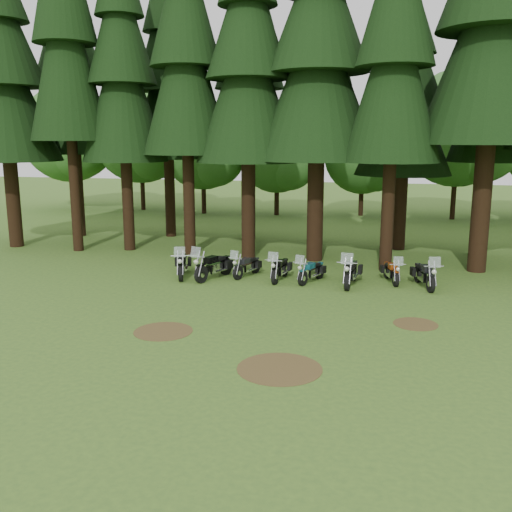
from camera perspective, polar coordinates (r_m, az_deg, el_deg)
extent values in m
plane|color=#3B5F23|center=(18.68, 1.72, -6.29)|extent=(120.00, 120.00, 0.00)
cylinder|color=black|center=(33.35, -23.15, 5.57)|extent=(0.73, 0.73, 5.51)
cone|color=black|center=(33.30, -23.90, 14.63)|extent=(5.49, 5.49, 6.89)
cylinder|color=black|center=(30.88, -17.68, 6.72)|extent=(0.52, 0.52, 6.77)
cone|color=black|center=(31.06, -18.46, 18.72)|extent=(3.92, 3.92, 8.47)
cylinder|color=black|center=(30.47, -12.72, 5.75)|extent=(0.58, 0.58, 5.53)
cone|color=black|center=(30.41, -13.18, 15.72)|extent=(4.32, 4.32, 6.91)
cone|color=black|center=(30.83, -13.48, 21.77)|extent=(3.46, 3.46, 5.83)
cylinder|color=black|center=(28.80, -6.72, 6.08)|extent=(0.58, 0.58, 5.99)
cone|color=black|center=(28.82, -7.01, 17.51)|extent=(4.32, 4.32, 7.49)
cylinder|color=black|center=(27.81, -0.79, 5.53)|extent=(0.66, 0.66, 5.57)
cone|color=black|center=(27.75, -0.82, 16.54)|extent=(4.95, 4.95, 6.96)
cone|color=black|center=(28.23, -0.84, 23.20)|extent=(3.96, 3.96, 5.87)
cylinder|color=black|center=(27.23, 5.96, 5.47)|extent=(0.77, 0.77, 5.70)
cone|color=black|center=(27.20, 6.21, 16.98)|extent=(5.81, 5.81, 7.12)
cone|color=black|center=(27.72, 6.38, 23.92)|extent=(4.65, 4.65, 6.01)
cylinder|color=black|center=(25.59, 13.05, 4.86)|extent=(0.55, 0.55, 5.71)
cone|color=black|center=(25.56, 13.64, 17.12)|extent=(4.15, 4.15, 7.14)
cylinder|color=black|center=(26.55, 21.66, 5.56)|extent=(0.80, 0.80, 6.62)
cone|color=black|center=(26.73, 22.74, 19.18)|extent=(5.98, 5.98, 8.27)
cylinder|color=black|center=(35.79, -17.42, 6.61)|extent=(0.67, 0.67, 5.87)
cone|color=black|center=(35.79, -17.99, 15.60)|extent=(5.00, 5.00, 7.33)
cone|color=black|center=(36.22, -18.36, 21.06)|extent=(4.00, 4.00, 6.19)
cylinder|color=black|center=(34.38, -8.62, 6.54)|extent=(0.60, 0.60, 5.53)
cone|color=black|center=(34.32, -8.90, 15.38)|extent=(4.52, 4.52, 6.91)
cone|color=black|center=(34.70, -9.08, 20.76)|extent=(3.62, 3.62, 5.83)
cylinder|color=black|center=(32.92, -0.63, 6.47)|extent=(0.65, 0.65, 5.55)
cone|color=black|center=(32.87, -0.65, 15.75)|extent=(4.85, 4.85, 6.94)
cone|color=black|center=(33.27, -0.67, 21.40)|extent=(3.88, 3.88, 5.86)
cylinder|color=black|center=(30.75, 6.01, 6.01)|extent=(0.58, 0.58, 5.52)
cone|color=black|center=(30.69, 6.23, 15.88)|extent=(4.35, 4.35, 6.90)
cone|color=black|center=(31.10, 6.37, 21.88)|extent=(3.48, 3.48, 5.83)
cylinder|color=black|center=(30.84, 14.24, 4.96)|extent=(0.66, 0.66, 4.70)
cone|color=black|center=(30.67, 14.67, 13.34)|extent=(4.94, 4.94, 5.87)
cone|color=black|center=(30.90, 14.95, 18.47)|extent=(3.95, 3.95, 4.96)
cone|color=black|center=(31.25, 15.17, 22.48)|extent=(2.77, 2.77, 3.91)
cylinder|color=black|center=(30.74, 21.85, 5.28)|extent=(0.53, 0.53, 5.56)
cone|color=black|center=(30.69, 22.63, 15.21)|extent=(3.94, 3.94, 6.95)
cone|color=black|center=(31.11, 23.13, 21.23)|extent=(3.15, 3.15, 5.87)
cylinder|color=black|center=(50.35, -17.89, 6.44)|extent=(0.36, 0.36, 3.33)
sphere|color=#265F1C|center=(50.19, -18.21, 11.50)|extent=(7.78, 7.78, 7.78)
sphere|color=#265F1C|center=(48.74, -17.34, 10.65)|extent=(5.55, 5.55, 5.55)
cylinder|color=black|center=(47.93, -11.26, 6.52)|extent=(0.36, 0.36, 3.29)
sphere|color=#265F1C|center=(47.75, -11.47, 11.78)|extent=(7.69, 7.69, 7.69)
sphere|color=#265F1C|center=(46.42, -10.39, 10.88)|extent=(5.49, 5.49, 5.49)
cylinder|color=black|center=(44.94, -5.25, 6.05)|extent=(0.36, 0.36, 2.80)
sphere|color=#265F1C|center=(44.74, -5.34, 10.81)|extent=(6.53, 6.53, 6.53)
sphere|color=#265F1C|center=(43.69, -4.22, 9.96)|extent=(4.67, 4.67, 4.67)
cylinder|color=black|center=(43.79, 2.08, 5.78)|extent=(0.36, 0.36, 2.55)
sphere|color=#265F1C|center=(43.58, 2.11, 10.23)|extent=(5.95, 5.95, 5.95)
sphere|color=#265F1C|center=(42.74, 3.29, 9.40)|extent=(4.25, 4.25, 4.25)
cylinder|color=black|center=(44.19, 10.46, 5.60)|extent=(0.36, 0.36, 2.47)
sphere|color=#265F1C|center=(43.98, 10.62, 9.87)|extent=(5.76, 5.76, 5.76)
sphere|color=#265F1C|center=(43.30, 11.87, 9.03)|extent=(4.12, 4.12, 4.12)
cylinder|color=black|center=(43.77, 19.15, 5.78)|extent=(0.36, 0.36, 3.52)
sphere|color=#265F1C|center=(43.59, 19.57, 11.93)|extent=(8.21, 8.21, 8.21)
sphere|color=#265F1C|center=(42.82, 21.53, 10.70)|extent=(5.87, 5.87, 5.87)
cylinder|color=#4C3D1E|center=(17.71, -9.26, -7.44)|extent=(1.80, 1.80, 0.01)
cylinder|color=#4C3D1E|center=(18.83, 15.66, -6.57)|extent=(1.40, 1.40, 0.01)
cylinder|color=#4C3D1E|center=(14.81, 2.37, -11.18)|extent=(2.20, 2.20, 0.01)
cylinder|color=black|center=(23.57, -7.54, -1.69)|extent=(0.34, 0.72, 0.70)
cylinder|color=black|center=(25.17, -7.25, -0.83)|extent=(0.34, 0.72, 0.70)
cube|color=silver|center=(24.40, -7.39, -1.00)|extent=(0.50, 0.80, 0.36)
cube|color=black|center=(24.08, -7.45, -0.24)|extent=(0.47, 0.65, 0.26)
cube|color=black|center=(24.57, -7.37, -0.10)|extent=(0.47, 0.65, 0.13)
cube|color=silver|center=(23.06, -7.66, 0.41)|extent=(0.47, 0.25, 0.42)
cylinder|color=black|center=(23.21, -5.50, -1.83)|extent=(0.39, 0.73, 0.72)
cylinder|color=black|center=(24.51, -3.03, -1.07)|extent=(0.39, 0.73, 0.72)
cube|color=silver|center=(23.87, -4.15, -1.18)|extent=(0.55, 0.82, 0.37)
cube|color=black|center=(23.60, -4.54, -0.37)|extent=(0.51, 0.68, 0.26)
cube|color=black|center=(23.99, -3.80, -0.26)|extent=(0.51, 0.68, 0.13)
cube|color=silver|center=(22.75, -6.06, 0.39)|extent=(0.48, 0.29, 0.43)
cylinder|color=black|center=(23.65, -1.82, -1.68)|extent=(0.31, 0.61, 0.60)
cylinder|color=black|center=(24.80, -0.03, -1.05)|extent=(0.31, 0.61, 0.60)
cube|color=silver|center=(24.24, -0.85, -1.15)|extent=(0.44, 0.68, 0.31)
cube|color=#232429|center=(24.00, -1.12, -0.49)|extent=(0.41, 0.56, 0.22)
cube|color=black|center=(24.35, -0.59, -0.40)|extent=(0.41, 0.56, 0.11)
cube|color=silver|center=(23.25, -2.20, 0.11)|extent=(0.40, 0.23, 0.36)
cylinder|color=black|center=(22.88, 1.90, -2.08)|extent=(0.19, 0.66, 0.65)
cylinder|color=black|center=(24.30, 2.90, -1.27)|extent=(0.19, 0.66, 0.65)
cube|color=silver|center=(23.61, 2.45, -1.42)|extent=(0.33, 0.71, 0.33)
cube|color=black|center=(23.32, 2.31, -0.70)|extent=(0.34, 0.56, 0.24)
cube|color=black|center=(23.76, 2.60, -0.57)|extent=(0.34, 0.56, 0.12)
cube|color=silver|center=(22.41, 1.71, -0.08)|extent=(0.42, 0.16, 0.39)
cylinder|color=black|center=(22.75, 4.70, -2.24)|extent=(0.33, 0.61, 0.60)
cylinder|color=black|center=(23.97, 6.37, -1.56)|extent=(0.33, 0.61, 0.60)
cube|color=silver|center=(23.38, 5.61, -1.67)|extent=(0.47, 0.69, 0.31)
cube|color=#165D73|center=(23.12, 5.38, -0.98)|extent=(0.43, 0.57, 0.22)
cube|color=black|center=(23.49, 5.87, -0.88)|extent=(0.43, 0.57, 0.11)
cube|color=silver|center=(22.34, 4.38, -0.35)|extent=(0.40, 0.24, 0.36)
cylinder|color=black|center=(22.22, 9.13, -2.54)|extent=(0.21, 0.73, 0.72)
cylinder|color=black|center=(23.85, 9.75, -1.58)|extent=(0.21, 0.73, 0.72)
cube|color=silver|center=(23.06, 9.48, -1.78)|extent=(0.36, 0.78, 0.37)
cube|color=black|center=(22.73, 9.42, -0.96)|extent=(0.37, 0.62, 0.26)
cube|color=black|center=(23.23, 9.60, -0.80)|extent=(0.37, 0.62, 0.13)
cube|color=silver|center=(21.69, 9.08, -0.26)|extent=(0.47, 0.17, 0.43)
cylinder|color=black|center=(23.21, 13.79, -2.28)|extent=(0.28, 0.61, 0.59)
cylinder|color=black|center=(24.52, 12.95, -1.50)|extent=(0.28, 0.61, 0.59)
cube|color=silver|center=(23.89, 13.34, -1.67)|extent=(0.41, 0.67, 0.31)
cube|color=#A74011|center=(23.62, 13.50, -1.02)|extent=(0.39, 0.55, 0.22)
cube|color=black|center=(24.02, 13.25, -0.89)|extent=(0.39, 0.55, 0.11)
cube|color=silver|center=(22.78, 14.07, -0.49)|extent=(0.39, 0.21, 0.36)
cylinder|color=black|center=(22.66, 17.07, -2.69)|extent=(0.31, 0.69, 0.68)
cylinder|color=black|center=(24.13, 15.89, -1.76)|extent=(0.31, 0.69, 0.68)
cube|color=silver|center=(23.42, 16.44, -1.96)|extent=(0.46, 0.77, 0.35)
cube|color=black|center=(23.12, 16.67, -1.21)|extent=(0.44, 0.62, 0.25)
cube|color=black|center=(23.57, 16.31, -1.05)|extent=(0.44, 0.62, 0.12)
cube|color=silver|center=(22.18, 17.46, -0.60)|extent=(0.45, 0.24, 0.41)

